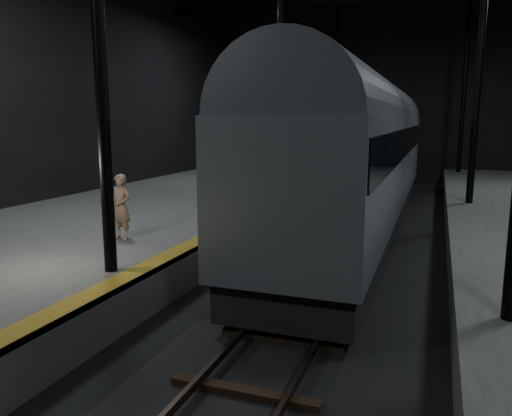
% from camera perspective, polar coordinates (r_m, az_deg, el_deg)
% --- Properties ---
extents(ground, '(44.00, 44.00, 0.00)m').
position_cam_1_polar(ground, '(13.43, 8.07, -8.04)').
color(ground, black).
rests_on(ground, ground).
extents(platform_left, '(9.00, 43.80, 1.00)m').
position_cam_1_polar(platform_left, '(16.47, -18.37, -3.26)').
color(platform_left, '#4C4C49').
rests_on(platform_left, ground).
extents(tactile_strip, '(0.50, 43.80, 0.01)m').
position_cam_1_polar(tactile_strip, '(14.15, -4.82, -2.81)').
color(tactile_strip, olive).
rests_on(tactile_strip, platform_left).
extents(track, '(2.40, 43.00, 0.24)m').
position_cam_1_polar(track, '(13.41, 8.08, -7.77)').
color(track, '#3F3328').
rests_on(track, ground).
extents(train, '(3.12, 20.88, 5.58)m').
position_cam_1_polar(train, '(18.70, 12.16, 6.68)').
color(train, '#A0A3A7').
rests_on(train, ground).
extents(woman, '(0.71, 0.53, 1.75)m').
position_cam_1_polar(woman, '(13.66, -15.17, 0.12)').
color(woman, '#9C7B5F').
rests_on(woman, platform_left).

